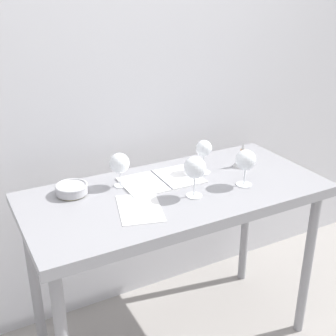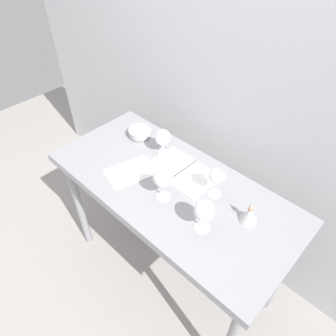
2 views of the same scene
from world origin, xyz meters
name	(u,v)px [view 2 (image 2 of 2)]	position (x,y,z in m)	size (l,w,h in m)	color
ground_plane	(170,269)	(0.00, 0.00, 0.00)	(6.00, 6.00, 0.00)	#9D9893
back_wall	(235,83)	(0.00, 0.49, 1.30)	(3.80, 0.04, 2.60)	silver
steel_counter	(170,197)	(0.00, -0.01, 0.79)	(1.40, 0.65, 0.90)	gray
wine_glass_near_center	(163,179)	(0.04, -0.10, 1.03)	(0.10, 0.10, 0.19)	white
wine_glass_far_right	(217,177)	(0.21, 0.10, 1.02)	(0.08, 0.08, 0.17)	white
wine_glass_far_left	(163,138)	(-0.21, 0.15, 1.01)	(0.09, 0.09, 0.16)	white
wine_glass_near_right	(204,211)	(0.30, -0.11, 1.02)	(0.10, 0.10, 0.18)	white
open_notebook	(182,171)	(-0.02, 0.11, 0.90)	(0.38, 0.24, 0.01)	white
tasting_sheet_upper	(131,172)	(-0.22, -0.09, 0.90)	(0.18, 0.26, 0.00)	white
tasting_bowl	(140,132)	(-0.44, 0.17, 0.93)	(0.15, 0.15, 0.05)	#DBCC66
decanter_funnel	(249,214)	(0.43, 0.07, 0.94)	(0.09, 0.09, 0.13)	#B3B3B3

